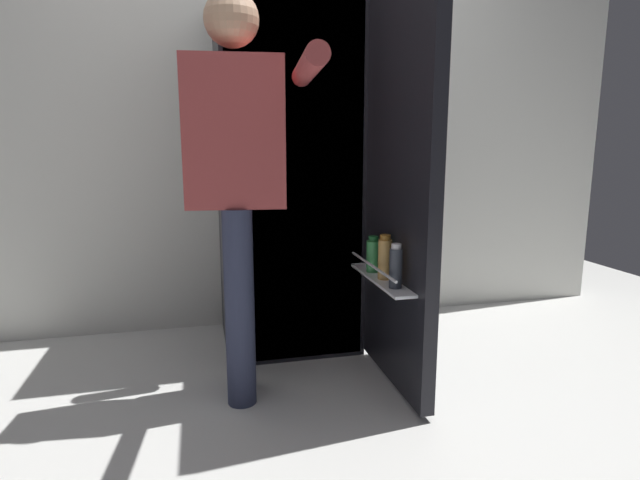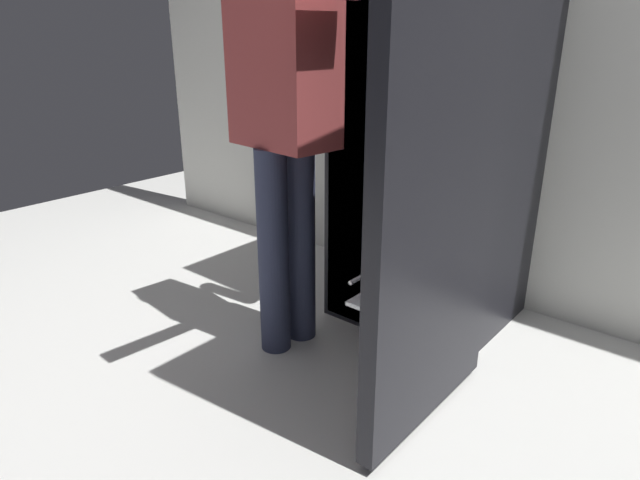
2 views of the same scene
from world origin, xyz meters
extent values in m
plane|color=silver|center=(0.00, 0.00, 0.00)|extent=(6.15, 6.15, 0.00)
cube|color=silver|center=(0.00, 0.93, 1.26)|extent=(4.40, 0.10, 2.52)
cube|color=black|center=(0.00, 0.57, 0.90)|extent=(0.69, 0.63, 1.81)
cube|color=white|center=(0.00, 0.25, 0.90)|extent=(0.65, 0.01, 1.77)
cube|color=white|center=(0.00, 0.30, 1.01)|extent=(0.61, 0.09, 0.01)
cube|color=black|center=(0.37, -0.09, 0.90)|extent=(0.06, 0.69, 1.74)
cube|color=white|center=(0.30, -0.09, 0.50)|extent=(0.09, 0.57, 0.01)
cylinder|color=silver|center=(0.26, -0.09, 0.56)|extent=(0.01, 0.54, 0.01)
cylinder|color=#333842|center=(0.30, -0.26, 0.58)|extent=(0.05, 0.05, 0.16)
cylinder|color=silver|center=(0.30, -0.26, 0.67)|extent=(0.04, 0.04, 0.02)
cylinder|color=tan|center=(0.31, -0.12, 0.59)|extent=(0.06, 0.06, 0.17)
cylinder|color=#996623|center=(0.31, -0.12, 0.68)|extent=(0.05, 0.05, 0.02)
cylinder|color=green|center=(0.30, 0.02, 0.57)|extent=(0.06, 0.06, 0.14)
cylinder|color=#195B28|center=(0.30, 0.02, 0.65)|extent=(0.04, 0.04, 0.02)
cylinder|color=#4C7F3D|center=(-0.02, 0.30, 1.06)|extent=(0.10, 0.10, 0.10)
cylinder|color=#2D334C|center=(-0.30, 0.04, 0.41)|extent=(0.12, 0.12, 0.82)
cylinder|color=#2D334C|center=(-0.31, -0.10, 0.41)|extent=(0.12, 0.12, 0.82)
cube|color=#9E3D3D|center=(-0.30, -0.03, 1.11)|extent=(0.41, 0.26, 0.58)
cylinder|color=#9E3D3D|center=(-0.28, 0.16, 1.09)|extent=(0.08, 0.08, 0.55)
camera|label=1|loc=(-0.46, -2.09, 1.06)|focal=28.41mm
camera|label=2|loc=(1.09, -1.48, 1.22)|focal=30.93mm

